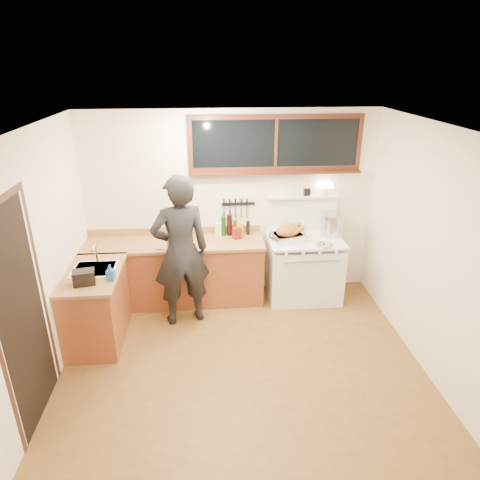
{
  "coord_description": "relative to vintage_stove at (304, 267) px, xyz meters",
  "views": [
    {
      "loc": [
        -0.35,
        -3.91,
        3.17
      ],
      "look_at": [
        0.05,
        0.85,
        1.15
      ],
      "focal_mm": 32.0,
      "sensor_mm": 36.0,
      "label": 1
    }
  ],
  "objects": [
    {
      "name": "saucepan",
      "position": [
        -0.0,
        0.29,
        0.49
      ],
      "size": [
        0.18,
        0.27,
        0.11
      ],
      "color": "silver",
      "rests_on": "vintage_stove"
    },
    {
      "name": "stockpot",
      "position": [
        0.4,
        0.1,
        0.59
      ],
      "size": [
        0.34,
        0.34,
        0.31
      ],
      "color": "silver",
      "rests_on": "vintage_stove"
    },
    {
      "name": "ground_plane",
      "position": [
        -1.0,
        -1.41,
        -0.48
      ],
      "size": [
        4.0,
        3.5,
        0.02
      ],
      "primitive_type": "cube",
      "color": "brown"
    },
    {
      "name": "counter_back",
      "position": [
        -1.8,
        0.04,
        -0.01
      ],
      "size": [
        2.44,
        0.64,
        1.0
      ],
      "color": "brown",
      "rests_on": "ground"
    },
    {
      "name": "back_window",
      "position": [
        -0.4,
        0.31,
        1.6
      ],
      "size": [
        2.32,
        0.13,
        0.77
      ],
      "color": "black",
      "rests_on": "room_shell"
    },
    {
      "name": "left_doorway",
      "position": [
        -2.99,
        -1.96,
        0.62
      ],
      "size": [
        0.02,
        1.04,
        2.17
      ],
      "color": "black",
      "rests_on": "ground"
    },
    {
      "name": "sink_unit",
      "position": [
        -2.68,
        -0.71,
        0.38
      ],
      "size": [
        0.5,
        0.45,
        0.37
      ],
      "color": "white",
      "rests_on": "counter_left"
    },
    {
      "name": "pot_lid",
      "position": [
        0.19,
        -0.26,
        0.44
      ],
      "size": [
        0.27,
        0.27,
        0.04
      ],
      "color": "silver",
      "rests_on": "vintage_stove"
    },
    {
      "name": "coffee_tin",
      "position": [
        -0.94,
        0.08,
        0.51
      ],
      "size": [
        0.13,
        0.12,
        0.16
      ],
      "color": "maroon",
      "rests_on": "counter_back"
    },
    {
      "name": "toaster",
      "position": [
        -2.7,
        -1.06,
        0.51
      ],
      "size": [
        0.26,
        0.2,
        0.16
      ],
      "color": "black",
      "rests_on": "counter_left"
    },
    {
      "name": "soap_bottle",
      "position": [
        -2.43,
        -0.99,
        0.52
      ],
      "size": [
        0.09,
        0.09,
        0.18
      ],
      "color": "blue",
      "rests_on": "counter_left"
    },
    {
      "name": "room_shell",
      "position": [
        -1.0,
        -1.41,
        1.18
      ],
      "size": [
        4.1,
        3.6,
        2.65
      ],
      "color": "white",
      "rests_on": "ground"
    },
    {
      "name": "bottle_cluster",
      "position": [
        -0.99,
        0.22,
        0.56
      ],
      "size": [
        0.4,
        0.07,
        0.3
      ],
      "color": "black",
      "rests_on": "counter_back"
    },
    {
      "name": "vintage_stove",
      "position": [
        0.0,
        0.0,
        0.0
      ],
      "size": [
        1.02,
        0.74,
        1.61
      ],
      "color": "white",
      "rests_on": "ground"
    },
    {
      "name": "knife_strip",
      "position": [
        -0.92,
        0.32,
        0.84
      ],
      "size": [
        0.46,
        0.03,
        0.28
      ],
      "color": "black",
      "rests_on": "room_shell"
    },
    {
      "name": "counter_left",
      "position": [
        -2.7,
        -0.79,
        -0.02
      ],
      "size": [
        0.64,
        1.09,
        0.9
      ],
      "color": "brown",
      "rests_on": "ground"
    },
    {
      "name": "pitcher",
      "position": [
        -1.19,
        0.24,
        0.52
      ],
      "size": [
        0.12,
        0.12,
        0.18
      ],
      "color": "white",
      "rests_on": "counter_back"
    },
    {
      "name": "roast_turkey",
      "position": [
        -0.26,
        -0.04,
        0.53
      ],
      "size": [
        0.48,
        0.41,
        0.24
      ],
      "color": "silver",
      "rests_on": "vintage_stove"
    },
    {
      "name": "cutting_board",
      "position": [
        -1.76,
        -0.14,
        0.49
      ],
      "size": [
        0.52,
        0.47,
        0.14
      ],
      "color": "#9B6D3D",
      "rests_on": "counter_back"
    },
    {
      "name": "man",
      "position": [
        -1.68,
        -0.47,
        0.51
      ],
      "size": [
        0.81,
        0.64,
        1.96
      ],
      "color": "black",
      "rests_on": "ground"
    }
  ]
}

